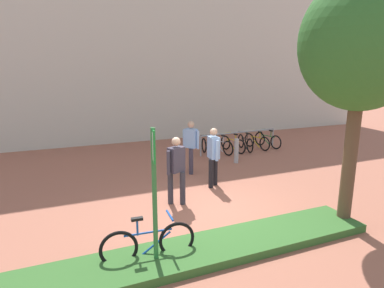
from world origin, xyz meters
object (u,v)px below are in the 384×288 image
at_px(parking_sign_post, 154,179).
at_px(bike_at_sign, 149,243).
at_px(bollard_steel, 236,151).
at_px(bike_rack_cluster, 239,143).
at_px(person_casual_tan, 191,144).
at_px(tree_sidewalk, 363,44).
at_px(person_suited_navy, 176,166).
at_px(person_shirt_blue, 213,154).

relative_size(parking_sign_post, bike_at_sign, 1.43).
relative_size(bike_at_sign, bollard_steel, 1.87).
bearing_deg(parking_sign_post, bike_rack_cluster, 49.66).
bearing_deg(parking_sign_post, person_casual_tan, 60.82).
distance_m(bike_at_sign, bike_rack_cluster, 8.56).
xyz_separation_m(tree_sidewalk, bike_at_sign, (-4.34, 0.23, -3.45)).
relative_size(tree_sidewalk, person_suited_navy, 3.01).
bearing_deg(person_suited_navy, parking_sign_post, -117.71).
relative_size(tree_sidewalk, parking_sign_post, 2.15).
relative_size(parking_sign_post, person_suited_navy, 1.40).
bearing_deg(person_suited_navy, person_casual_tan, 59.30).
bearing_deg(person_shirt_blue, bollard_steel, 44.90).
height_order(bike_at_sign, person_suited_navy, person_suited_navy).
distance_m(tree_sidewalk, parking_sign_post, 4.81).
distance_m(parking_sign_post, person_casual_tan, 5.35).
bearing_deg(person_shirt_blue, person_suited_navy, -150.85).
xyz_separation_m(bike_at_sign, person_shirt_blue, (2.75, 2.98, 0.63)).
bearing_deg(person_casual_tan, parking_sign_post, -119.18).
distance_m(person_casual_tan, person_shirt_blue, 1.47).
bearing_deg(bike_at_sign, person_suited_navy, 58.85).
distance_m(tree_sidewalk, bike_at_sign, 5.55).
height_order(parking_sign_post, bollard_steel, parking_sign_post).
bearing_deg(bike_rack_cluster, tree_sidewalk, -101.38).
bearing_deg(person_shirt_blue, person_casual_tan, 93.18).
distance_m(bike_rack_cluster, person_suited_navy, 6.10).
xyz_separation_m(bollard_steel, person_casual_tan, (-1.97, -0.42, 0.53)).
xyz_separation_m(bike_rack_cluster, person_shirt_blue, (-2.93, -3.43, 0.64)).
bearing_deg(bike_at_sign, person_casual_tan, 59.08).
distance_m(bollard_steel, person_casual_tan, 2.09).
height_order(bollard_steel, person_casual_tan, person_casual_tan).
bearing_deg(tree_sidewalk, bollard_steel, 86.69).
relative_size(person_suited_navy, person_shirt_blue, 1.00).
height_order(bollard_steel, person_shirt_blue, person_shirt_blue).
height_order(bike_rack_cluster, bollard_steel, bollard_steel).
bearing_deg(tree_sidewalk, person_casual_tan, 109.72).
distance_m(bike_at_sign, person_suited_navy, 2.64).
bearing_deg(bike_rack_cluster, bike_at_sign, -131.55).
distance_m(bollard_steel, person_suited_navy, 4.29).
relative_size(parking_sign_post, bollard_steel, 2.68).
bearing_deg(person_shirt_blue, bike_rack_cluster, 49.41).
relative_size(tree_sidewalk, bollard_steel, 5.75).
distance_m(bike_at_sign, bollard_steel, 6.73).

